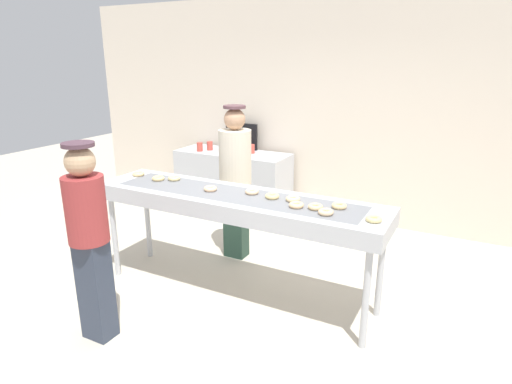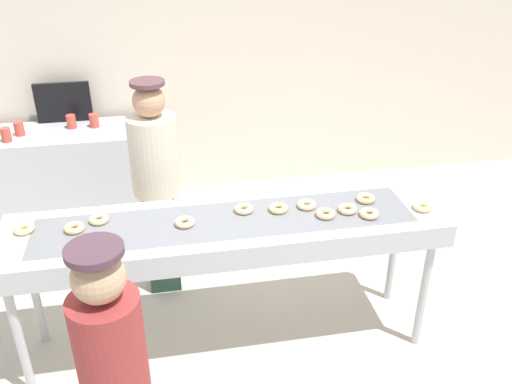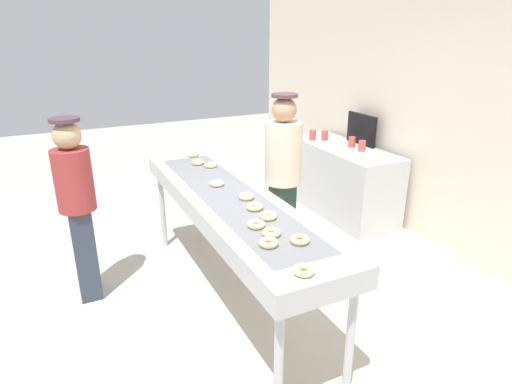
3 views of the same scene
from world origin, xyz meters
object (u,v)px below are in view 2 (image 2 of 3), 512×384
customer_waiting (116,381)px  plain_donut_11 (326,214)px  plain_donut_2 (307,205)px  paper_cup_1 (94,121)px  menu_display (63,102)px  plain_donut_9 (185,222)px  fryer_conveyor (227,231)px  paper_cup_0 (71,122)px  paper_cup_2 (6,135)px  plain_donut_6 (366,198)px  plain_donut_3 (369,214)px  plain_donut_5 (99,219)px  worker_baker (156,177)px  plain_donut_10 (278,208)px  plain_donut_1 (74,228)px  paper_cup_3 (19,129)px  prep_counter (71,174)px  plain_donut_7 (24,229)px  plain_donut_0 (348,209)px  plain_donut_4 (422,207)px  plain_donut_8 (244,209)px

customer_waiting → plain_donut_11: bearing=52.3°
plain_donut_2 → paper_cup_1: bearing=126.2°
plain_donut_2 → menu_display: 2.88m
plain_donut_9 → fryer_conveyor: bearing=1.5°
paper_cup_0 → paper_cup_2: size_ratio=1.00×
paper_cup_2 → plain_donut_6: bearing=-34.5°
plain_donut_3 → plain_donut_5: same height
worker_baker → menu_display: size_ratio=3.34×
plain_donut_11 → menu_display: menu_display is taller
plain_donut_9 → paper_cup_0: bearing=113.1°
plain_donut_6 → plain_donut_10: 0.60m
plain_donut_2 → customer_waiting: 1.68m
customer_waiting → plain_donut_2: bearing=57.8°
plain_donut_1 → plain_donut_11: same height
plain_donut_6 → paper_cup_0: bearing=135.9°
plain_donut_2 → paper_cup_3: plain_donut_2 is taller
plain_donut_6 → paper_cup_0: (-2.12, 2.06, -0.08)m
fryer_conveyor → plain_donut_11: 0.64m
fryer_conveyor → prep_counter: (-1.25, 2.06, -0.48)m
plain_donut_1 → paper_cup_3: 2.11m
customer_waiting → paper_cup_3: (-0.97, 3.14, 0.05)m
plain_donut_7 → plain_donut_9: (0.97, -0.10, 0.00)m
paper_cup_2 → plain_donut_7: bearing=-75.1°
plain_donut_10 → worker_baker: worker_baker is taller
plain_donut_1 → paper_cup_1: plain_donut_1 is taller
plain_donut_2 → plain_donut_10: 0.19m
plain_donut_0 → plain_donut_5: size_ratio=1.00×
paper_cup_0 → paper_cup_3: size_ratio=1.00×
plain_donut_4 → prep_counter: size_ratio=0.07×
plain_donut_1 → worker_baker: 0.85m
paper_cup_0 → paper_cup_2: bearing=-156.6°
plain_donut_2 → paper_cup_0: bearing=129.7°
plain_donut_7 → plain_donut_6: bearing=-0.4°
plain_donut_3 → plain_donut_6: (0.05, 0.19, 0.00)m
plain_donut_11 → plain_donut_7: bearing=175.0°
plain_donut_8 → worker_baker: (-0.55, 0.64, -0.04)m
paper_cup_0 → paper_cup_1: size_ratio=1.00×
plain_donut_8 → plain_donut_9: (-0.39, -0.10, 0.00)m
plain_donut_7 → plain_donut_5: bearing=4.5°
plain_donut_4 → prep_counter: plain_donut_4 is taller
plain_donut_2 → worker_baker: size_ratio=0.07×
worker_baker → plain_donut_9: bearing=91.3°
plain_donut_10 → worker_baker: (-0.77, 0.67, -0.04)m
plain_donut_1 → plain_donut_9: size_ratio=1.00×
paper_cup_0 → worker_baker: bearing=-61.8°
plain_donut_1 → plain_donut_3: same height
plain_donut_7 → plain_donut_8: bearing=-0.2°
plain_donut_3 → plain_donut_11: size_ratio=1.00×
plain_donut_2 → plain_donut_7: 1.77m
plain_donut_3 → paper_cup_3: (-2.52, 2.16, -0.08)m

